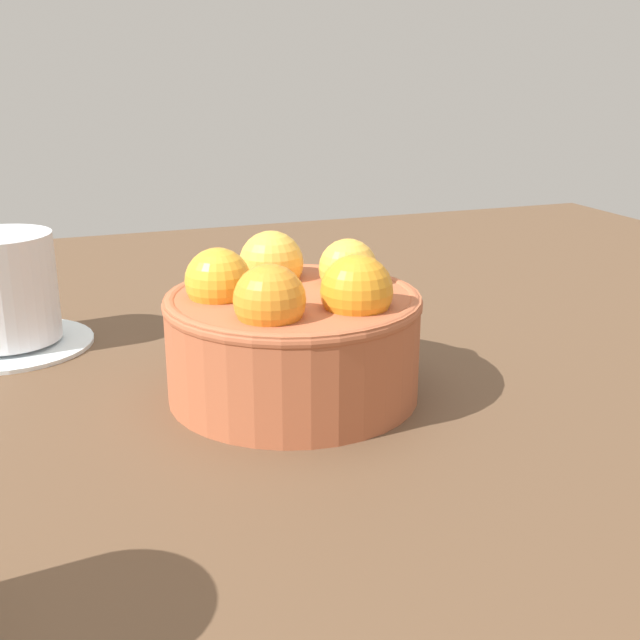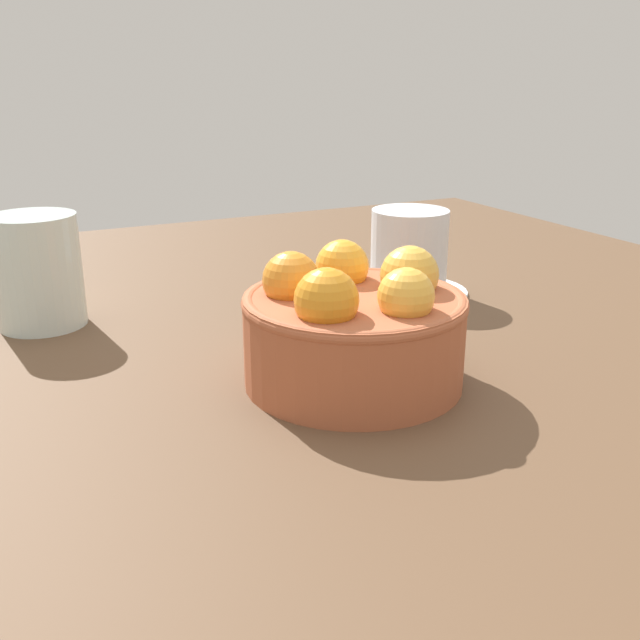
% 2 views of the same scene
% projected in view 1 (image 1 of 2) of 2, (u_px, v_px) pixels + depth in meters
% --- Properties ---
extents(ground_plane, '(1.24, 1.08, 0.05)m').
position_uv_depth(ground_plane, '(294.00, 427.00, 0.51)').
color(ground_plane, brown).
extents(terracotta_bowl, '(0.16, 0.16, 0.10)m').
position_uv_depth(terracotta_bowl, '(293.00, 330.00, 0.49)').
color(terracotta_bowl, '#AD5938').
rests_on(terracotta_bowl, ground_plane).
extents(coffee_cup, '(0.12, 0.12, 0.08)m').
position_uv_depth(coffee_cup, '(4.00, 296.00, 0.57)').
color(coffee_cup, white).
rests_on(coffee_cup, ground_plane).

